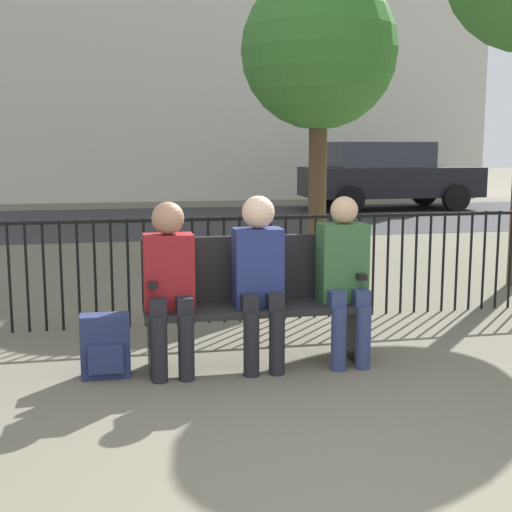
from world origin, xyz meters
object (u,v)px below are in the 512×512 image
object	(u,v)px
park_bench	(254,297)
backpack	(105,347)
seated_person_0	(169,278)
tree_1	(319,52)
seated_person_1	(259,272)
parked_car_0	(387,174)
seated_person_2	(344,271)

from	to	relation	value
park_bench	backpack	distance (m)	1.10
seated_person_0	tree_1	world-z (taller)	tree_1
seated_person_0	seated_person_1	size ratio (longest dim) A/B	0.97
seated_person_0	parked_car_0	world-z (taller)	parked_car_0
tree_1	parked_car_0	xyz separation A→B (m)	(3.76, 6.80, -1.95)
seated_person_1	seated_person_2	xyz separation A→B (m)	(0.63, -0.00, -0.02)
seated_person_0	seated_person_1	distance (m)	0.63
seated_person_0	seated_person_2	bearing A→B (deg)	0.04
park_bench	tree_1	distance (m)	5.42
seated_person_0	parked_car_0	distance (m)	13.04
seated_person_0	seated_person_2	size ratio (longest dim) A/B	0.99
seated_person_1	backpack	xyz separation A→B (m)	(-1.07, 0.00, -0.48)
parked_car_0	seated_person_1	bearing A→B (deg)	-115.90
seated_person_0	seated_person_2	distance (m)	1.25
park_bench	backpack	world-z (taller)	park_bench
tree_1	park_bench	bearing A→B (deg)	-111.81
park_bench	seated_person_2	xyz separation A→B (m)	(0.64, -0.13, 0.19)
seated_person_0	tree_1	bearing A→B (deg)	62.49
park_bench	parked_car_0	bearing A→B (deg)	63.80
backpack	parked_car_0	world-z (taller)	parked_car_0
seated_person_1	backpack	world-z (taller)	seated_person_1
seated_person_0	park_bench	bearing A→B (deg)	11.72
seated_person_1	backpack	distance (m)	1.17
seated_person_1	parked_car_0	distance (m)	12.75
park_bench	seated_person_2	world-z (taller)	seated_person_2
tree_1	seated_person_1	bearing A→B (deg)	-111.15
backpack	parked_car_0	distance (m)	13.27
seated_person_2	backpack	xyz separation A→B (m)	(-1.70, 0.00, -0.46)
park_bench	tree_1	world-z (taller)	tree_1
park_bench	backpack	bearing A→B (deg)	-173.35
park_bench	seated_person_2	size ratio (longest dim) A/B	1.31
backpack	parked_car_0	xyz separation A→B (m)	(6.64, 11.47, 0.63)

